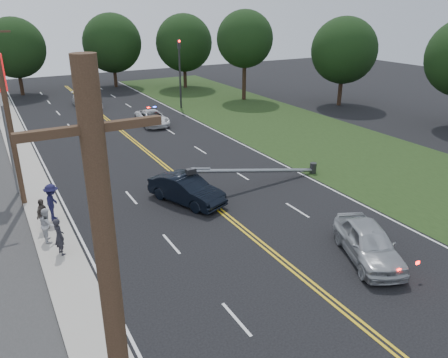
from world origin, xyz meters
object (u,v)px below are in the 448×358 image
bystander_a (59,236)px  bystander_c (52,202)px  crashed_sedan (186,189)px  emergency_b (87,100)px  emergency_a (152,118)px  bystander_d (42,215)px  fallen_streetlight (264,170)px  utility_pole_mid (8,116)px  traffic_signal (180,68)px  bystander_b (47,225)px  waiting_sedan (369,243)px

bystander_a → bystander_c: 3.59m
crashed_sedan → emergency_b: size_ratio=0.94×
bystander_a → crashed_sedan: bearing=-85.8°
emergency_a → bystander_c: bystander_c is taller
bystander_c → bystander_d: 1.06m
fallen_streetlight → crashed_sedan: fallen_streetlight is taller
emergency_b → crashed_sedan: bearing=-97.8°
bystander_d → emergency_a: bearing=-1.5°
utility_pole_mid → bystander_c: (1.14, -3.02, -3.98)m
traffic_signal → utility_pole_mid: (-17.50, -18.00, 0.88)m
traffic_signal → bystander_d: traffic_signal is taller
crashed_sedan → bystander_b: (-7.52, -0.98, 0.17)m
fallen_streetlight → waiting_sedan: bearing=-95.0°
traffic_signal → waiting_sedan: (-4.93, -31.34, -3.41)m
traffic_signal → bystander_a: (-16.65, -24.59, -3.22)m
bystander_b → fallen_streetlight: bearing=-83.2°
emergency_a → bystander_b: bystander_b is taller
emergency_a → bystander_a: 22.68m
bystander_c → emergency_b: bearing=1.7°
bystander_b → traffic_signal: bearing=-34.3°
emergency_b → bystander_b: size_ratio=3.06×
traffic_signal → bystander_d: size_ratio=4.32×
fallen_streetlight → waiting_sedan: 9.38m
utility_pole_mid → crashed_sedan: utility_pole_mid is taller
crashed_sedan → bystander_c: bearing=148.8°
fallen_streetlight → bystander_a: fallen_streetlight is taller
utility_pole_mid → emergency_b: size_ratio=1.99×
bystander_a → bystander_c: size_ratio=0.88×
traffic_signal → emergency_a: (-5.13, -5.06, -3.55)m
fallen_streetlight → bystander_d: 12.86m
bystander_a → waiting_sedan: bearing=-134.7°
traffic_signal → bystander_a: 29.87m
waiting_sedan → crashed_sedan: bearing=139.1°
fallen_streetlight → bystander_b: bearing=-175.2°
bystander_b → bystander_c: 2.15m
utility_pole_mid → emergency_b: utility_pole_mid is taller
bystander_a → bystander_d: 2.75m
fallen_streetlight → bystander_a: 12.81m
fallen_streetlight → emergency_a: bearing=93.4°
utility_pole_mid → bystander_b: bearing=-83.7°
emergency_b → bystander_a: 31.09m
crashed_sedan → emergency_b: (0.73, 27.56, -0.05)m
crashed_sedan → bystander_b: bearing=165.1°
crashed_sedan → bystander_d: size_ratio=2.88×
waiting_sedan → emergency_b: size_ratio=0.93×
crashed_sedan → emergency_a: (4.29, 17.04, -0.12)m
crashed_sedan → emergency_b: 27.57m
bystander_a → bystander_d: (-0.32, 2.73, -0.05)m
traffic_signal → emergency_a: bearing=-135.4°
waiting_sedan → fallen_streetlight: bearing=108.2°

